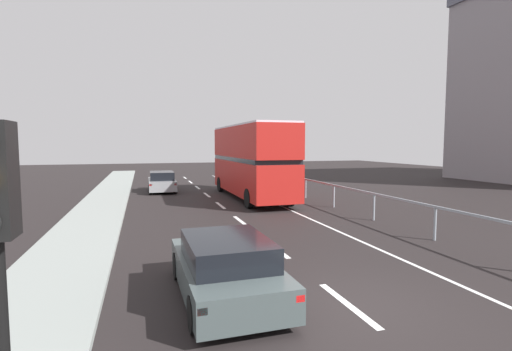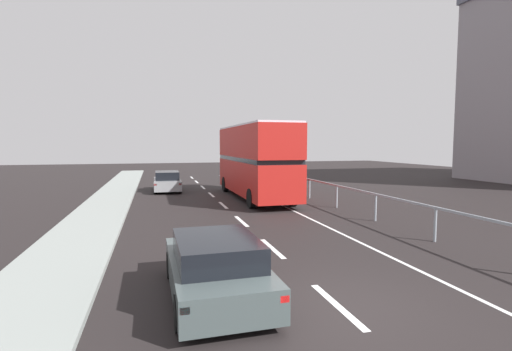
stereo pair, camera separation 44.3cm
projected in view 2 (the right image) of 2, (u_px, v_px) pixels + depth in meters
The scene contains 6 objects.
ground_plane at pixel (338, 309), 7.52m from camera, with size 75.48×120.00×0.10m, color black.
lane_paint_markings at pixel (279, 218), 16.51m from camera, with size 3.15×46.00×0.01m.
bridge_side_railing at pixel (354, 194), 17.52m from camera, with size 0.10×42.00×1.18m.
double_decker_bus_red at pixel (255, 159), 22.51m from camera, with size 2.57×10.04×4.35m.
hatchback_car_near at pixel (215, 267), 7.97m from camera, with size 1.94×4.13×1.32m.
sedan_car_ahead at pixel (167, 182), 26.00m from camera, with size 1.81×4.17×1.38m.
Camera 2 is at (-3.49, -6.59, 3.23)m, focal length 26.47 mm.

